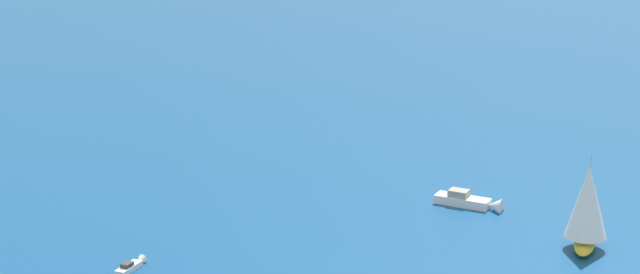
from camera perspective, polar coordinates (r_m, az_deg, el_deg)
name	(u,v)px	position (r m, az deg, el deg)	size (l,w,h in m)	color
motorboat_near_centre	(472,202)	(171.60, 7.98, -3.38)	(2.79, 10.78, 3.13)	white
motorboat_far_port	(132,266)	(149.12, -9.86, -6.68)	(5.75, 1.82, 1.65)	white
sailboat_trailing	(587,206)	(156.20, 13.87, -3.56)	(11.06, 6.88, 13.79)	gold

